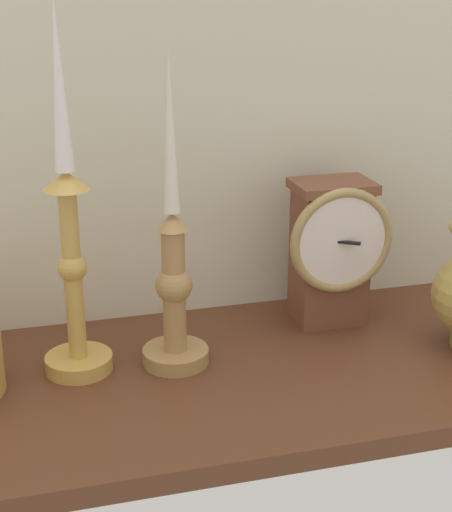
% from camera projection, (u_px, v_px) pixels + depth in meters
% --- Properties ---
extents(ground_plane, '(1.00, 0.36, 0.02)m').
position_uv_depth(ground_plane, '(221.00, 379.00, 0.92)').
color(ground_plane, '#562F1C').
extents(back_wall, '(1.20, 0.02, 0.65)m').
position_uv_depth(back_wall, '(182.00, 65.00, 0.97)').
color(back_wall, beige).
rests_on(back_wall, ground_plane).
extents(mantel_clock, '(0.14, 0.09, 0.19)m').
position_uv_depth(mantel_clock, '(332.00, 250.00, 1.01)').
color(mantel_clock, brown).
rests_on(mantel_clock, ground_plane).
extents(candlestick_tall_left, '(0.08, 0.08, 0.36)m').
position_uv_depth(candlestick_tall_left, '(174.00, 281.00, 0.90)').
color(candlestick_tall_left, '#A97F4A').
rests_on(candlestick_tall_left, ground_plane).
extents(candlestick_tall_center, '(0.08, 0.08, 0.42)m').
position_uv_depth(candlestick_tall_center, '(71.00, 250.00, 0.87)').
color(candlestick_tall_center, gold).
rests_on(candlestick_tall_center, ground_plane).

